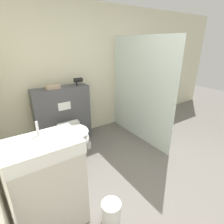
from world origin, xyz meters
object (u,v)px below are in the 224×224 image
at_px(hair_drier, 79,80).
at_px(waste_bin, 111,213).
at_px(sink_vanity, 49,185).
at_px(toilet, 75,139).

relative_size(hair_drier, waste_bin, 0.67).
height_order(sink_vanity, hair_drier, hair_drier).
distance_m(sink_vanity, hair_drier, 1.94).
distance_m(sink_vanity, waste_bin, 0.71).
bearing_deg(waste_bin, toilet, 83.52).
bearing_deg(sink_vanity, waste_bin, -34.91).
bearing_deg(hair_drier, toilet, -123.59).
xyz_separation_m(toilet, waste_bin, (-0.15, -1.29, -0.22)).
relative_size(toilet, sink_vanity, 0.54).
relative_size(toilet, hair_drier, 3.41).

